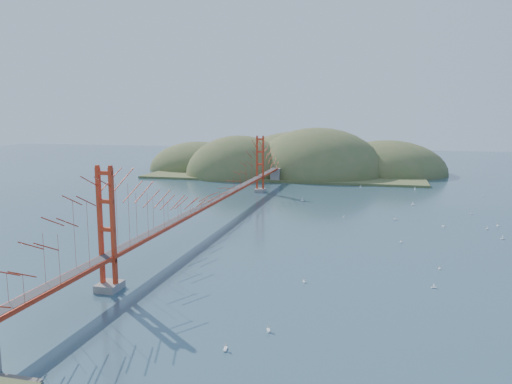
% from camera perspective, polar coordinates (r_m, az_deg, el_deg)
% --- Properties ---
extents(ground, '(320.00, 320.00, 0.00)m').
position_cam_1_polar(ground, '(75.63, -4.87, -3.47)').
color(ground, '#315162').
rests_on(ground, ground).
extents(bridge, '(2.20, 94.40, 12.00)m').
position_cam_1_polar(bridge, '(74.60, -4.89, 1.82)').
color(bridge, gray).
rests_on(bridge, ground).
extents(far_headlands, '(84.00, 58.00, 25.00)m').
position_cam_1_polar(far_headlands, '(141.00, 5.01, 2.36)').
color(far_headlands, brown).
rests_on(far_headlands, ground).
extents(sailboat_4, '(0.56, 0.56, 0.59)m').
position_cam_1_polar(sailboat_4, '(78.00, 24.91, -3.80)').
color(sailboat_4, white).
rests_on(sailboat_4, ground).
extents(sailboat_5, '(0.65, 0.65, 0.71)m').
position_cam_1_polar(sailboat_5, '(77.47, 20.65, -3.61)').
color(sailboat_5, white).
rests_on(sailboat_5, ground).
extents(sailboat_17, '(0.50, 0.45, 0.56)m').
position_cam_1_polar(sailboat_17, '(108.41, 24.55, -0.38)').
color(sailboat_17, white).
rests_on(sailboat_17, ground).
extents(sailboat_10, '(0.58, 0.66, 0.75)m').
position_cam_1_polar(sailboat_10, '(36.41, -3.52, -17.37)').
color(sailboat_10, white).
rests_on(sailboat_10, ground).
extents(sailboat_15, '(0.58, 0.58, 0.65)m').
position_cam_1_polar(sailboat_15, '(112.68, 17.70, 0.35)').
color(sailboat_15, white).
rests_on(sailboat_15, ground).
extents(sailboat_14, '(0.39, 0.47, 0.55)m').
position_cam_1_polar(sailboat_14, '(56.70, 20.25, -8.14)').
color(sailboat_14, white).
rests_on(sailboat_14, ground).
extents(sailboat_12, '(0.59, 0.59, 0.65)m').
position_cam_1_polar(sailboat_12, '(113.07, 11.88, 0.62)').
color(sailboat_12, white).
rests_on(sailboat_12, ground).
extents(sailboat_16, '(0.62, 0.62, 0.69)m').
position_cam_1_polar(sailboat_16, '(93.90, 5.28, -0.92)').
color(sailboat_16, white).
rests_on(sailboat_16, ground).
extents(sailboat_13, '(0.51, 0.48, 0.57)m').
position_cam_1_polar(sailboat_13, '(50.66, 19.65, -10.16)').
color(sailboat_13, white).
rests_on(sailboat_13, ground).
extents(sailboat_1, '(0.70, 0.70, 0.75)m').
position_cam_1_polar(sailboat_1, '(79.99, 15.59, -2.97)').
color(sailboat_1, white).
rests_on(sailboat_1, ground).
extents(sailboat_6, '(0.54, 0.54, 0.59)m').
position_cam_1_polar(sailboat_6, '(49.57, 5.52, -10.08)').
color(sailboat_6, white).
rests_on(sailboat_6, ground).
extents(sailboat_3, '(0.52, 0.48, 0.59)m').
position_cam_1_polar(sailboat_3, '(79.76, 10.03, -2.82)').
color(sailboat_3, white).
rests_on(sailboat_3, ground).
extents(sailboat_2, '(0.52, 0.44, 0.60)m').
position_cam_1_polar(sailboat_2, '(72.90, 26.34, -4.76)').
color(sailboat_2, white).
rests_on(sailboat_2, ground).
extents(sailboat_0, '(0.50, 0.57, 0.64)m').
position_cam_1_polar(sailboat_0, '(66.31, 16.22, -5.46)').
color(sailboat_0, white).
rests_on(sailboat_0, ground).
extents(sailboat_11, '(0.54, 0.54, 0.59)m').
position_cam_1_polar(sailboat_11, '(88.34, 23.39, -2.28)').
color(sailboat_11, white).
rests_on(sailboat_11, ground).
extents(sailboat_8, '(0.69, 0.69, 0.73)m').
position_cam_1_polar(sailboat_8, '(93.33, 17.47, -1.36)').
color(sailboat_8, white).
rests_on(sailboat_8, ground).
extents(sailboat_extra_0, '(0.64, 0.64, 0.73)m').
position_cam_1_polar(sailboat_extra_0, '(39.09, 1.45, -15.42)').
color(sailboat_extra_0, white).
rests_on(sailboat_extra_0, ground).
extents(sailboat_extra_1, '(0.52, 0.59, 0.68)m').
position_cam_1_polar(sailboat_extra_1, '(80.92, 25.93, -3.42)').
color(sailboat_extra_1, white).
rests_on(sailboat_extra_1, ground).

